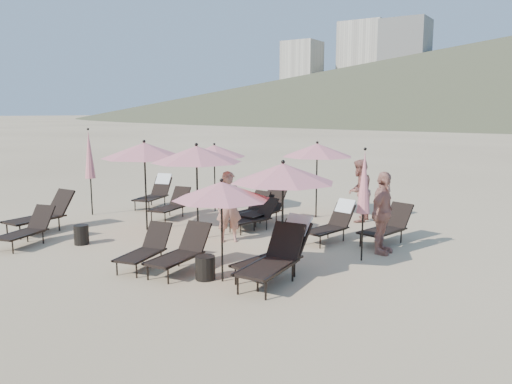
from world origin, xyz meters
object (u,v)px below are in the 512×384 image
Objects in this scene: umbrella_open_4 at (317,150)px; side_table_0 at (81,235)px; lounger_10 at (333,222)px; lounger_9 at (263,208)px; lounger_11 at (387,226)px; beachgoer_a at (229,207)px; umbrella_open_1 at (197,154)px; umbrella_open_0 at (144,150)px; beachgoer_b at (359,191)px; lounger_1 at (27,229)px; umbrella_open_2 at (283,173)px; umbrella_open_3 at (214,151)px; lounger_4 at (278,249)px; lounger_5 at (273,259)px; lounger_8 at (255,216)px; lounger_7 at (172,204)px; umbrella_open_5 at (221,191)px; umbrella_closed_1 at (89,155)px; side_table_1 at (205,268)px; lounger_6 at (155,192)px; umbrella_closed_0 at (364,183)px; lounger_0 at (43,214)px; lounger_3 at (181,251)px; beachgoer_c at (382,213)px; lounger_12 at (248,209)px; lounger_2 at (146,249)px.

umbrella_open_4 is 4.88× the size of side_table_0.
lounger_9 is at bearing 177.65° from lounger_10.
beachgoer_a is at bearing -135.31° from lounger_11.
umbrella_open_0 is at bearing 179.89° from umbrella_open_1.
beachgoer_b is (4.72, 6.17, 0.68)m from side_table_0.
beachgoer_b is at bearing 108.60° from lounger_10.
lounger_1 is 0.72× the size of umbrella_open_2.
umbrella_open_1 is at bearing -59.08° from umbrella_open_3.
beachgoer_a is (-2.28, 1.30, -1.13)m from umbrella_open_2.
lounger_4 is at bearing -73.39° from lounger_10.
lounger_5 is 1.17× the size of lounger_8.
lounger_9 reaches higher than lounger_7.
umbrella_closed_1 reaches higher than umbrella_open_5.
lounger_6 is at bearing 141.11° from side_table_1.
lounger_10 is 6.22m from side_table_0.
side_table_1 is at bearing -161.01° from lounger_5.
umbrella_closed_0 is at bearing -23.64° from umbrella_open_3.
beachgoer_a reaches higher than side_table_0.
umbrella_open_3 is (0.45, 1.57, 1.56)m from lounger_7.
lounger_5 is 4.15m from lounger_11.
umbrella_open_5 is (-0.73, -0.86, 1.22)m from lounger_4.
umbrella_open_0 is 3.17m from umbrella_open_3.
umbrella_closed_1 is 5.66m from beachgoer_a.
side_table_1 is (6.85, -2.86, -1.67)m from umbrella_closed_1.
side_table_1 is (6.18, -4.98, -0.28)m from lounger_6.
side_table_1 is at bearing -6.77° from lounger_0.
umbrella_open_2 is 1.93m from umbrella_closed_0.
umbrella_open_3 is at bearing 164.72° from lounger_9.
lounger_10 is (1.55, 3.95, 0.05)m from lounger_3.
beachgoer_b is at bearing 43.33° from umbrella_open_0.
lounger_5 is 7.37m from umbrella_open_3.
lounger_7 is 0.65× the size of umbrella_closed_0.
beachgoer_c reaches higher than lounger_11.
umbrella_open_0 is at bearing -10.15° from umbrella_closed_1.
beachgoer_c is (8.41, 2.93, 0.45)m from lounger_0.
beachgoer_b is (5.00, 2.62, 0.51)m from lounger_7.
umbrella_open_0 is 5.12m from umbrella_open_4.
lounger_0 reaches higher than lounger_7.
lounger_12 is at bearing -26.38° from umbrella_open_3.
lounger_2 is 0.96× the size of lounger_7.
side_table_1 is at bearing -53.91° from umbrella_open_3.
lounger_2 is 4.01m from lounger_8.
umbrella_open_3 is at bearing 91.46° from umbrella_open_0.
umbrella_open_1 reaches higher than lounger_8.
lounger_12 is (-3.24, 3.99, -0.06)m from lounger_5.
lounger_12 is 2.12m from beachgoer_a.
umbrella_open_1 is at bearing -137.65° from lounger_10.
lounger_9 reaches higher than lounger_12.
lounger_1 is at bearing -123.38° from umbrella_open_4.
umbrella_open_1 is at bearing -108.56° from umbrella_open_4.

